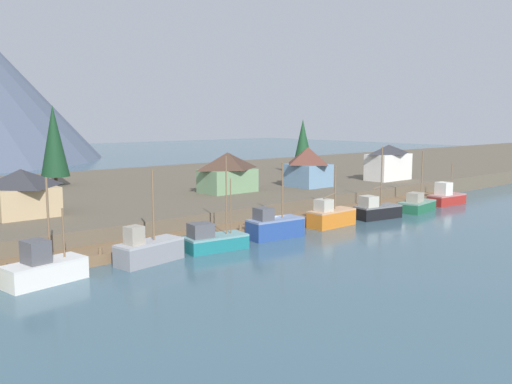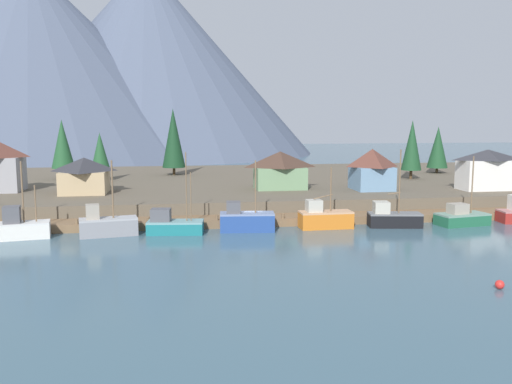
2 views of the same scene
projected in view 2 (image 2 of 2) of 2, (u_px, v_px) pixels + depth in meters
The scene contains 23 objects.
ground_plane at pixel (232, 206), 84.30m from camera, with size 400.00×400.00×1.00m, color #3D5B6B.
dock at pixel (248, 221), 66.52m from camera, with size 80.00×4.00×1.60m.
shoreline_bank at pixel (225, 185), 95.83m from camera, with size 400.00×56.00×2.50m, color brown.
mountain_west_peak at pixel (33, 61), 186.87m from camera, with size 136.25×136.25×65.91m, color #4C566B.
mountain_central_peak at pixel (147, 60), 205.34m from camera, with size 124.53×124.53×70.85m, color #4C566B.
fishing_boat_white at pixel (18, 227), 58.69m from camera, with size 6.60×3.63×8.40m.
fishing_boat_grey at pixel (107, 225), 60.17m from camera, with size 6.58×3.47×8.40m.
fishing_boat_teal at pixel (173, 225), 61.32m from camera, with size 6.54×3.48×9.25m.
fishing_boat_blue at pixel (246, 220), 62.71m from camera, with size 6.47×3.12×8.19m.
fishing_boat_orange at pixel (324, 218), 64.37m from camera, with size 6.31×2.61×7.25m.
fishing_boat_black at pixel (393, 218), 65.21m from camera, with size 6.59×3.53×9.32m.
fishing_boat_green at pixel (462, 217), 66.26m from camera, with size 6.66×3.95×8.42m.
house_green at pixel (280, 170), 80.98m from camera, with size 7.81×5.09×5.64m.
house_tan at pixel (84, 175), 76.53m from camera, with size 6.59×7.21×5.04m.
house_blue at pixel (372, 169), 80.05m from camera, with size 5.70×6.03×6.06m.
house_white at pixel (487, 169), 79.97m from camera, with size 8.29×4.38×5.98m.
house_grey at pixel (1, 166), 78.12m from camera, with size 5.86×5.90×7.14m.
conifer_near_left at pixel (412, 145), 94.30m from camera, with size 3.51×3.51×10.27m.
conifer_near_right at pixel (438, 147), 104.76m from camera, with size 3.97×3.97×9.00m.
conifer_mid_left at pixel (100, 152), 91.78m from camera, with size 3.29×3.29×8.19m.
conifer_mid_right at pixel (173, 138), 100.94m from camera, with size 4.31×4.31×12.44m.
conifer_back_left at pixel (62, 144), 94.53m from camera, with size 3.95×3.95×10.36m.
channel_buoy at pixel (500, 285), 41.27m from camera, with size 0.70×0.70×0.70m, color red.
Camera 2 is at (-8.91, -62.87, 12.84)m, focal length 37.98 mm.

